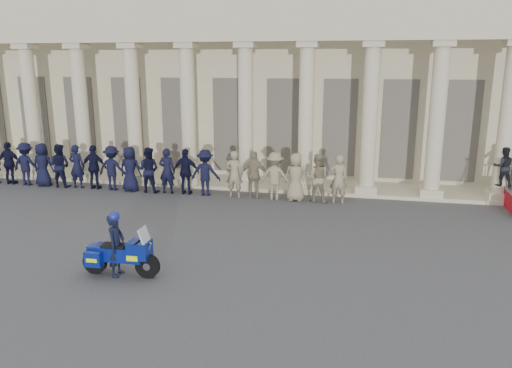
# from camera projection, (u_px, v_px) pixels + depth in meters

# --- Properties ---
(ground) EXTENTS (90.00, 90.00, 0.00)m
(ground) POSITION_uv_depth(u_px,v_px,m) (226.00, 259.00, 14.31)
(ground) COLOR #3E3E40
(ground) RESTS_ON ground
(building) EXTENTS (40.00, 12.50, 9.00)m
(building) POSITION_uv_depth(u_px,v_px,m) (297.00, 80.00, 27.21)
(building) COLOR #C1B490
(building) RESTS_ON ground
(officer_rank) EXTENTS (18.28, 0.74, 1.95)m
(officer_rank) POSITION_uv_depth(u_px,v_px,m) (132.00, 169.00, 21.55)
(officer_rank) COLOR black
(officer_rank) RESTS_ON ground
(motorcycle) EXTENTS (2.14, 0.88, 1.38)m
(motorcycle) POSITION_uv_depth(u_px,v_px,m) (121.00, 254.00, 13.06)
(motorcycle) COLOR black
(motorcycle) RESTS_ON ground
(rider) EXTENTS (0.42, 0.62, 1.76)m
(rider) POSITION_uv_depth(u_px,v_px,m) (116.00, 244.00, 13.01)
(rider) COLOR black
(rider) RESTS_ON ground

